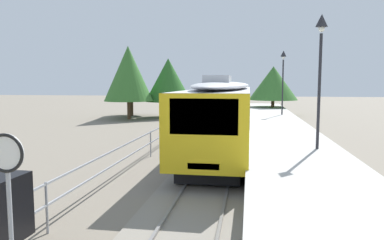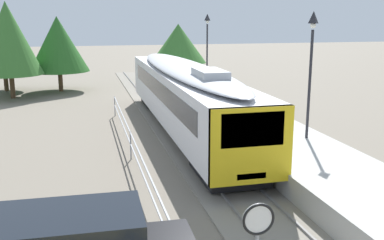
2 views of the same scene
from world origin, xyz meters
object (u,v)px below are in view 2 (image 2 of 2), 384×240
at_px(platform_lamp_far_end, 207,36).
at_px(commuter_train, 184,93).
at_px(platform_lamp_mid_platform, 312,51).
at_px(speed_limit_sign, 258,238).

bearing_deg(platform_lamp_far_end, commuter_train, -111.81).
distance_m(platform_lamp_mid_platform, platform_lamp_far_end, 15.92).
distance_m(commuter_train, platform_lamp_far_end, 11.41).
distance_m(platform_lamp_far_end, speed_limit_sign, 26.93).
bearing_deg(speed_limit_sign, platform_lamp_far_end, 76.20).
xyz_separation_m(platform_lamp_far_end, speed_limit_sign, (-6.40, -26.04, -2.50)).
distance_m(commuter_train, speed_limit_sign, 15.86).
bearing_deg(platform_lamp_mid_platform, speed_limit_sign, -122.30).
relative_size(platform_lamp_mid_platform, platform_lamp_far_end, 1.00).
distance_m(platform_lamp_mid_platform, speed_limit_sign, 12.23).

